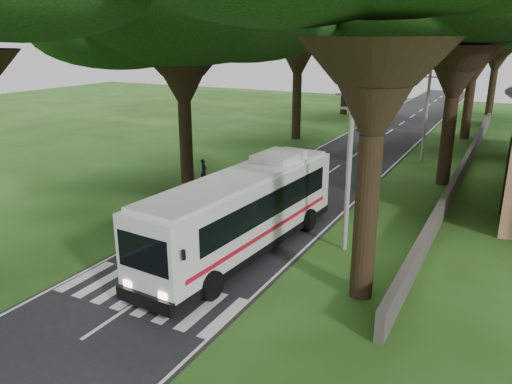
% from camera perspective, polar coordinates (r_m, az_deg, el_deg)
% --- Properties ---
extents(ground, '(140.00, 140.00, 0.00)m').
position_cam_1_polar(ground, '(22.15, -8.91, -9.35)').
color(ground, '#244413').
rests_on(ground, ground).
extents(road, '(8.00, 120.00, 0.04)m').
position_cam_1_polar(road, '(43.58, 11.02, 4.01)').
color(road, black).
rests_on(road, ground).
extents(crosswalk, '(8.00, 3.00, 0.01)m').
position_cam_1_polar(crosswalk, '(20.79, -12.24, -11.46)').
color(crosswalk, silver).
rests_on(crosswalk, ground).
extents(property_wall, '(0.35, 50.00, 1.20)m').
position_cam_1_polar(property_wall, '(40.87, 22.77, 2.92)').
color(property_wall, '#383533').
rests_on(property_wall, ground).
extents(pole_near, '(1.60, 0.24, 8.00)m').
position_cam_1_polar(pole_near, '(23.37, 10.57, 2.96)').
color(pole_near, gray).
rests_on(pole_near, ground).
extents(pole_mid, '(1.60, 0.24, 8.00)m').
position_cam_1_polar(pole_mid, '(42.58, 18.91, 8.80)').
color(pole_mid, gray).
rests_on(pole_mid, ground).
extents(pole_far, '(1.60, 0.24, 8.00)m').
position_cam_1_polar(pole_far, '(62.29, 22.08, 10.94)').
color(pole_far, gray).
rests_on(pole_far, ground).
extents(tree_l_mida, '(16.28, 16.28, 14.78)m').
position_cam_1_polar(tree_l_mida, '(34.24, -8.63, 19.54)').
color(tree_l_mida, black).
rests_on(tree_l_mida, ground).
extents(tree_l_midb, '(15.69, 15.69, 16.33)m').
position_cam_1_polar(tree_l_midb, '(49.79, 4.95, 20.84)').
color(tree_l_midb, black).
rests_on(tree_l_midb, ground).
extents(tree_l_far, '(13.60, 13.60, 15.54)m').
position_cam_1_polar(tree_l_far, '(66.97, 10.54, 19.39)').
color(tree_l_far, black).
rests_on(tree_l_far, ground).
extents(tree_r_midb, '(14.80, 14.80, 14.78)m').
position_cam_1_polar(tree_r_midb, '(53.89, 24.17, 17.75)').
color(tree_r_midb, black).
rests_on(tree_r_midb, ground).
extents(tree_r_far, '(16.32, 16.32, 15.10)m').
position_cam_1_polar(tree_r_far, '(71.78, 26.23, 17.10)').
color(tree_r_far, black).
rests_on(tree_r_far, ground).
extents(coach_bus, '(3.80, 13.33, 3.88)m').
position_cam_1_polar(coach_bus, '(23.31, -1.36, -2.15)').
color(coach_bus, silver).
rests_on(coach_bus, ground).
extents(distant_car_a, '(2.12, 3.69, 1.18)m').
position_cam_1_polar(distant_car_a, '(56.54, 12.31, 7.61)').
color(distant_car_a, silver).
rests_on(distant_car_a, road).
extents(distant_car_b, '(1.91, 3.88, 1.22)m').
position_cam_1_polar(distant_car_b, '(65.28, 14.38, 8.77)').
color(distant_car_b, navy).
rests_on(distant_car_b, road).
extents(pedestrian, '(0.54, 0.70, 1.70)m').
position_cam_1_polar(pedestrian, '(35.10, -5.99, 2.40)').
color(pedestrian, black).
rests_on(pedestrian, ground).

